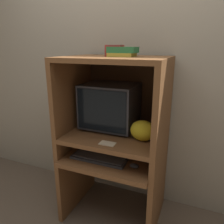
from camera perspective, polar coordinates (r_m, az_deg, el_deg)
name	(u,v)px	position (r m, az deg, el deg)	size (l,w,h in m)	color
wall_back	(130,69)	(2.08, 4.68, 11.24)	(6.00, 0.06, 2.60)	gray
desk_base	(113,178)	(2.02, 0.23, -16.98)	(0.82, 0.67, 0.61)	brown
desk_monitor_shelf	(115,138)	(1.87, 0.71, -6.69)	(0.82, 0.63, 0.18)	brown
hutch_upper	(116,85)	(1.77, 1.14, 7.15)	(0.82, 0.63, 0.63)	brown
crt_monitor	(110,106)	(1.90, -0.53, 1.66)	(0.46, 0.38, 0.39)	#333338
keyboard	(99,158)	(1.82, -3.39, -11.89)	(0.46, 0.16, 0.03)	#2D2D30
mouse	(134,166)	(1.72, 5.83, -13.78)	(0.07, 0.05, 0.03)	#28282B
snack_bag	(143,131)	(1.70, 8.04, -4.82)	(0.20, 0.15, 0.16)	gold
book_stack	(123,52)	(1.70, 2.79, 15.47)	(0.21, 0.15, 0.07)	gold
paper_card	(107,143)	(1.66, -1.20, -8.22)	(0.12, 0.08, 0.00)	#CCB28C
storage_box	(115,51)	(1.73, 0.70, 15.71)	(0.12, 0.10, 0.08)	maroon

